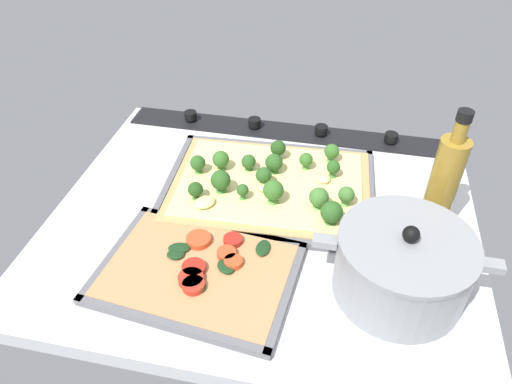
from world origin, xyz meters
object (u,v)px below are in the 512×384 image
at_px(baking_tray_back, 198,274).
at_px(veggie_pizza_back, 199,269).
at_px(broccoli_pizza, 270,183).
at_px(cooking_pot, 402,266).
at_px(oil_bottle, 443,186).
at_px(baking_tray_front, 269,189).

bearing_deg(baking_tray_back, veggie_pizza_back, -125.94).
bearing_deg(broccoli_pizza, cooking_pot, 140.15).
bearing_deg(broccoli_pizza, veggie_pizza_back, 72.27).
xyz_separation_m(veggie_pizza_back, oil_bottle, (-0.36, -0.18, 0.09)).
height_order(baking_tray_front, oil_bottle, oil_bottle).
distance_m(baking_tray_front, baking_tray_back, 0.24).
relative_size(baking_tray_back, veggie_pizza_back, 1.09).
bearing_deg(veggie_pizza_back, baking_tray_back, 54.06).
relative_size(veggie_pizza_back, oil_bottle, 1.26).
distance_m(baking_tray_front, veggie_pizza_back, 0.24).
bearing_deg(cooking_pot, oil_bottle, -112.08).
height_order(baking_tray_front, cooking_pot, cooking_pot).
distance_m(baking_tray_front, broccoli_pizza, 0.02).
relative_size(baking_tray_front, veggie_pizza_back, 1.38).
height_order(broccoli_pizza, veggie_pizza_back, broccoli_pizza).
bearing_deg(oil_bottle, broccoli_pizza, -9.13).
xyz_separation_m(baking_tray_front, oil_bottle, (-0.29, 0.05, 0.10)).
bearing_deg(veggie_pizza_back, oil_bottle, -153.88).
bearing_deg(cooking_pot, baking_tray_front, -40.09).
bearing_deg(baking_tray_front, baking_tray_back, 72.83).
distance_m(baking_tray_front, cooking_pot, 0.31).
bearing_deg(baking_tray_back, cooking_pot, -173.57).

